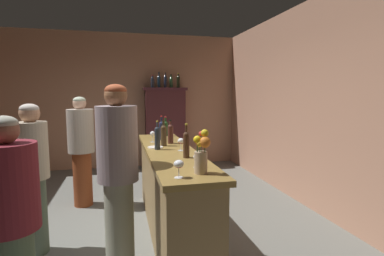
{
  "coord_description": "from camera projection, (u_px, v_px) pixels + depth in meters",
  "views": [
    {
      "loc": [
        0.08,
        -3.46,
        1.63
      ],
      "look_at": [
        0.85,
        -0.27,
        1.25
      ],
      "focal_mm": 27.86,
      "sensor_mm": 36.0,
      "label": 1
    }
  ],
  "objects": [
    {
      "name": "flower_arrangement",
      "position": [
        201.0,
        153.0,
        2.36
      ],
      "size": [
        0.13,
        0.13,
        0.36
      ],
      "color": "tan",
      "rests_on": "bar_counter"
    },
    {
      "name": "wine_bottle_riesling",
      "position": [
        186.0,
        143.0,
        2.96
      ],
      "size": [
        0.06,
        0.06,
        0.34
      ],
      "color": "#41291B",
      "rests_on": "bar_counter"
    },
    {
      "name": "cheese_plate",
      "position": [
        155.0,
        147.0,
        3.52
      ],
      "size": [
        0.18,
        0.18,
        0.01
      ],
      "primitive_type": "cylinder",
      "color": "white",
      "rests_on": "bar_counter"
    },
    {
      "name": "patron_near_entrance",
      "position": [
        10.0,
        223.0,
        1.89
      ],
      "size": [
        0.36,
        0.36,
        1.5
      ],
      "rotation": [
        0.0,
        0.0,
        0.59
      ],
      "color": "#4D654C",
      "rests_on": "ground"
    },
    {
      "name": "wine_bottle_pinot",
      "position": [
        157.0,
        137.0,
        3.39
      ],
      "size": [
        0.06,
        0.06,
        0.33
      ],
      "color": "#222933",
      "rests_on": "bar_counter"
    },
    {
      "name": "wine_glass_rear",
      "position": [
        153.0,
        134.0,
        3.92
      ],
      "size": [
        0.07,
        0.07,
        0.15
      ],
      "color": "white",
      "rests_on": "bar_counter"
    },
    {
      "name": "wall_back",
      "position": [
        117.0,
        101.0,
        6.56
      ],
      "size": [
        5.47,
        0.12,
        2.94
      ],
      "primitive_type": "cube",
      "color": "tan",
      "rests_on": "ground"
    },
    {
      "name": "display_bottle_center",
      "position": [
        165.0,
        81.0,
        6.49
      ],
      "size": [
        0.06,
        0.06,
        0.32
      ],
      "color": "#1A223C",
      "rests_on": "display_cabinet"
    },
    {
      "name": "wine_bottle_chardonnay",
      "position": [
        166.0,
        128.0,
        4.48
      ],
      "size": [
        0.08,
        0.08,
        0.3
      ],
      "color": "#1D3C1B",
      "rests_on": "bar_counter"
    },
    {
      "name": "display_bottle_midleft",
      "position": [
        159.0,
        81.0,
        6.46
      ],
      "size": [
        0.06,
        0.06,
        0.34
      ],
      "color": "#172A3B",
      "rests_on": "display_cabinet"
    },
    {
      "name": "display_bottle_midright",
      "position": [
        171.0,
        82.0,
        6.52
      ],
      "size": [
        0.07,
        0.07,
        0.29
      ],
      "color": "#264C2D",
      "rests_on": "display_cabinet"
    },
    {
      "name": "wall_right",
      "position": [
        324.0,
        106.0,
        3.98
      ],
      "size": [
        0.12,
        6.67,
        2.94
      ],
      "primitive_type": "cube",
      "color": "tan",
      "rests_on": "ground"
    },
    {
      "name": "wine_glass_spare",
      "position": [
        181.0,
        142.0,
        3.33
      ],
      "size": [
        0.07,
        0.07,
        0.14
      ],
      "color": "white",
      "rests_on": "bar_counter"
    },
    {
      "name": "wine_bottle_merlot",
      "position": [
        170.0,
        133.0,
        3.81
      ],
      "size": [
        0.07,
        0.07,
        0.31
      ],
      "color": "#4A2620",
      "rests_on": "bar_counter"
    },
    {
      "name": "bar_counter",
      "position": [
        171.0,
        191.0,
        3.46
      ],
      "size": [
        0.55,
        2.65,
        1.0
      ],
      "color": "olive",
      "rests_on": "ground"
    },
    {
      "name": "floor",
      "position": [
        117.0,
        233.0,
        3.51
      ],
      "size": [
        8.51,
        8.51,
        0.0
      ],
      "primitive_type": "plane",
      "color": "slate",
      "rests_on": "ground"
    },
    {
      "name": "wine_bottle_rose",
      "position": [
        164.0,
        134.0,
        3.63
      ],
      "size": [
        0.07,
        0.07,
        0.31
      ],
      "color": "#402F1C",
      "rests_on": "bar_counter"
    },
    {
      "name": "patron_redhead",
      "position": [
        33.0,
        172.0,
        2.99
      ],
      "size": [
        0.31,
        0.31,
        1.54
      ],
      "rotation": [
        0.0,
        0.0,
        -0.09
      ],
      "color": "#4F5E4E",
      "rests_on": "ground"
    },
    {
      "name": "wine_bottle_syrah",
      "position": [
        162.0,
        130.0,
        4.1
      ],
      "size": [
        0.07,
        0.07,
        0.33
      ],
      "color": "#1C233A",
      "rests_on": "bar_counter"
    },
    {
      "name": "wine_glass_mid",
      "position": [
        179.0,
        165.0,
        2.25
      ],
      "size": [
        0.08,
        0.08,
        0.14
      ],
      "color": "white",
      "rests_on": "bar_counter"
    },
    {
      "name": "display_bottle_right",
      "position": [
        178.0,
        81.0,
        6.56
      ],
      "size": [
        0.07,
        0.07,
        0.32
      ],
      "color": "black",
      "rests_on": "display_cabinet"
    },
    {
      "name": "display_bottle_left",
      "position": [
        152.0,
        82.0,
        6.43
      ],
      "size": [
        0.07,
        0.07,
        0.27
      ],
      "color": "#262C3C",
      "rests_on": "display_cabinet"
    },
    {
      "name": "wine_glass_front",
      "position": [
        197.0,
        158.0,
        2.57
      ],
      "size": [
        0.07,
        0.07,
        0.12
      ],
      "color": "white",
      "rests_on": "bar_counter"
    },
    {
      "name": "display_cabinet",
      "position": [
        165.0,
        126.0,
        6.6
      ],
      "size": [
        0.94,
        0.37,
        1.76
      ],
      "color": "#471F23",
      "rests_on": "ground"
    },
    {
      "name": "patron_in_grey",
      "position": [
        118.0,
        171.0,
        2.68
      ],
      "size": [
        0.36,
        0.36,
        1.72
      ],
      "rotation": [
        0.0,
        0.0,
        0.97
      ],
      "color": "gray",
      "rests_on": "ground"
    },
    {
      "name": "patron_tall",
      "position": [
        81.0,
        147.0,
        4.29
      ],
      "size": [
        0.37,
        0.37,
        1.59
      ],
      "rotation": [
        0.0,
        0.0,
        -0.45
      ],
      "color": "brown",
      "rests_on": "ground"
    }
  ]
}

